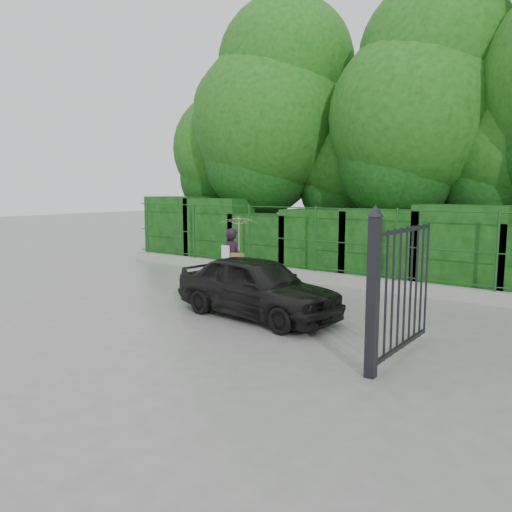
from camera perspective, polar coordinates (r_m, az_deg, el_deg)
The scene contains 8 objects.
ground at distance 10.68m, azimuth -7.53°, elevation -6.28°, with size 80.00×80.00×0.00m, color gray.
kerb at distance 14.14m, azimuth 5.32°, elevation -2.19°, with size 14.00×0.25×0.30m, color #9E9E99.
fence at distance 13.89m, azimuth 6.15°, elevation 1.99°, with size 14.13×0.06×1.80m.
hedge at distance 14.98m, azimuth 6.70°, elevation 1.73°, with size 14.20×1.20×2.29m.
trees at distance 16.45m, azimuth 15.17°, elevation 14.58°, with size 17.10×6.15×8.08m.
gate at distance 7.31m, azimuth 14.72°, elevation -3.41°, with size 0.22×2.33×2.36m.
woman at distance 12.25m, azimuth -2.26°, elevation 1.54°, with size 0.94×0.96×1.90m.
car at distance 10.02m, azimuth 0.07°, elevation -3.50°, with size 1.46×3.64×1.24m, color black.
Camera 1 is at (7.28, -7.38, 2.56)m, focal length 35.00 mm.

